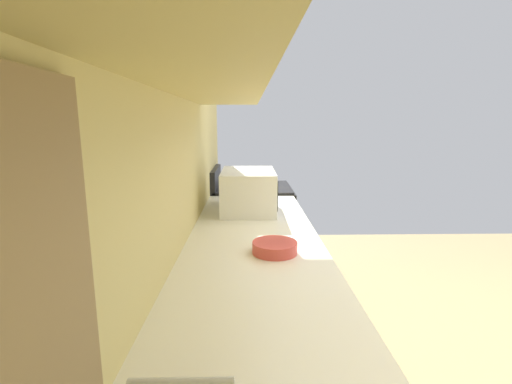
% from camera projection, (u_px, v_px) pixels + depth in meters
% --- Properties ---
extents(wall_back, '(3.82, 0.12, 2.82)m').
position_uv_depth(wall_back, '(166.00, 138.00, 1.58)').
color(wall_back, '#E3CE80').
rests_on(wall_back, ground_plane).
extents(window_back_wall, '(0.43, 0.02, 0.57)m').
position_uv_depth(window_back_wall, '(3.00, 305.00, 0.42)').
color(window_back_wall, '#997A4C').
extents(oven_range, '(0.64, 0.69, 1.09)m').
position_uv_depth(oven_range, '(253.00, 237.00, 3.19)').
color(oven_range, black).
rests_on(oven_range, ground_plane).
extents(microwave, '(0.50, 0.35, 0.26)m').
position_uv_depth(microwave, '(249.00, 191.00, 2.31)').
color(microwave, white).
rests_on(microwave, counter_run).
extents(bowl, '(0.20, 0.20, 0.05)m').
position_uv_depth(bowl, '(275.00, 247.00, 1.57)').
color(bowl, '#D84C47').
rests_on(bowl, counter_run).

